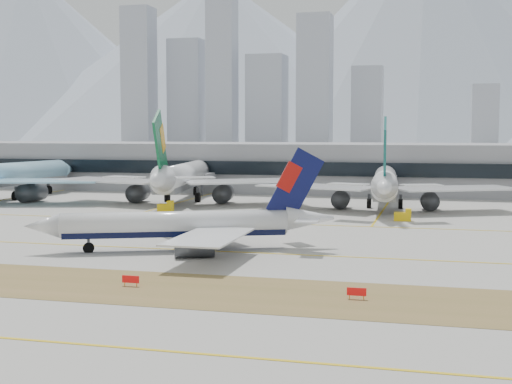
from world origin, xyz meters
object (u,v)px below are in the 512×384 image
(widebody_eva, at_px, (181,178))
(terminal, at_px, (340,167))
(widebody_korean, at_px, (1,177))
(taxiing_airliner, at_px, (187,225))
(widebody_cathay, at_px, (385,185))

(widebody_eva, distance_m, terminal, 59.89)
(widebody_korean, height_order, widebody_eva, widebody_eva)
(taxiing_airliner, distance_m, widebody_eva, 77.15)
(widebody_korean, height_order, widebody_cathay, widebody_korean)
(widebody_eva, xyz_separation_m, widebody_cathay, (53.66, -2.88, -0.52))
(widebody_cathay, bearing_deg, taxiing_airliner, 155.58)
(widebody_korean, height_order, terminal, widebody_korean)
(widebody_eva, height_order, widebody_cathay, widebody_eva)
(terminal, bearing_deg, taxiing_airliner, -94.08)
(widebody_eva, relative_size, widebody_cathay, 1.08)
(widebody_eva, bearing_deg, widebody_cathay, -101.61)
(widebody_cathay, height_order, terminal, widebody_cathay)
(widebody_korean, distance_m, terminal, 101.99)
(widebody_korean, xyz_separation_m, widebody_eva, (50.31, 6.45, 0.07))
(widebody_eva, relative_size, terminal, 0.24)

